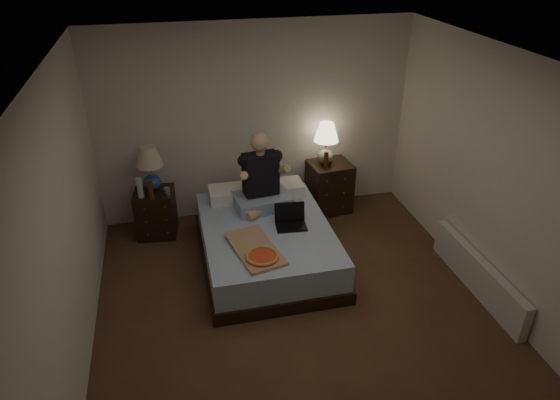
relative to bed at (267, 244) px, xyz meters
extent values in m
cube|color=brown|center=(0.13, -1.00, -0.24)|extent=(4.00, 4.50, 0.00)
cube|color=white|center=(0.13, -1.00, 2.26)|extent=(4.00, 4.50, 0.00)
cube|color=silver|center=(0.13, 1.25, 1.01)|extent=(4.00, 0.00, 2.50)
cube|color=silver|center=(-1.87, -1.00, 1.01)|extent=(0.00, 4.50, 2.50)
cube|color=silver|center=(2.13, -1.00, 1.01)|extent=(0.00, 4.50, 2.50)
cube|color=#6289C4|center=(0.00, 0.00, 0.00)|extent=(1.42, 1.89, 0.47)
cube|color=black|center=(-1.22, 0.89, 0.07)|extent=(0.52, 0.48, 0.61)
cube|color=black|center=(1.08, 1.00, 0.11)|extent=(0.58, 0.53, 0.69)
cylinder|color=silver|center=(-1.36, 0.77, 0.50)|extent=(0.07, 0.07, 0.25)
cylinder|color=silver|center=(-1.05, 0.75, 0.42)|extent=(0.07, 0.07, 0.10)
cylinder|color=#552B0C|center=(-1.23, 0.70, 0.49)|extent=(0.06, 0.06, 0.23)
cylinder|color=#59240C|center=(0.97, 0.88, 0.57)|extent=(0.06, 0.06, 0.23)
cube|color=silver|center=(2.06, -1.03, -0.04)|extent=(0.10, 1.60, 0.40)
camera|label=1|loc=(-0.94, -4.66, 3.22)|focal=32.00mm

